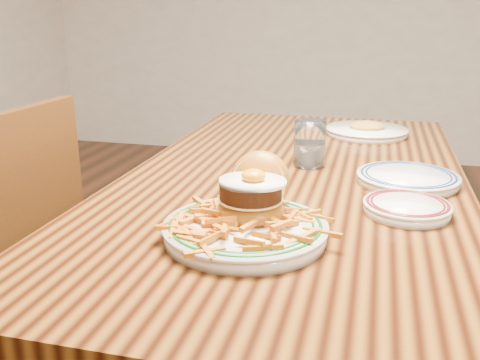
# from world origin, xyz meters

# --- Properties ---
(table) EXTENTS (0.85, 1.60, 0.75)m
(table) POSITION_xyz_m (0.00, 0.00, 0.66)
(table) COLOR black
(table) RESTS_ON floor
(main_plate) EXTENTS (0.31, 0.31, 0.15)m
(main_plate) POSITION_xyz_m (-0.03, -0.40, 0.79)
(main_plate) COLOR silver
(main_plate) RESTS_ON table
(side_plate) EXTENTS (0.18, 0.18, 0.03)m
(side_plate) POSITION_xyz_m (0.27, -0.22, 0.77)
(side_plate) COLOR silver
(side_plate) RESTS_ON table
(rear_plate) EXTENTS (0.24, 0.24, 0.03)m
(rear_plate) POSITION_xyz_m (0.28, -0.00, 0.77)
(rear_plate) COLOR silver
(rear_plate) RESTS_ON table
(water_glass) EXTENTS (0.08, 0.08, 0.13)m
(water_glass) POSITION_xyz_m (0.03, 0.09, 0.81)
(water_glass) COLOR white
(water_glass) RESTS_ON table
(far_plate) EXTENTS (0.27, 0.27, 0.05)m
(far_plate) POSITION_xyz_m (0.17, 0.51, 0.77)
(far_plate) COLOR silver
(far_plate) RESTS_ON table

